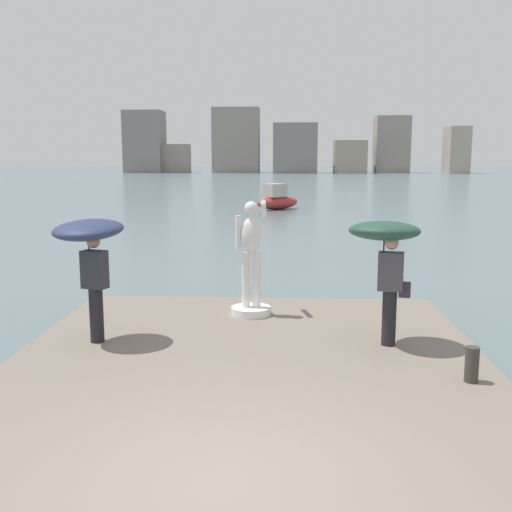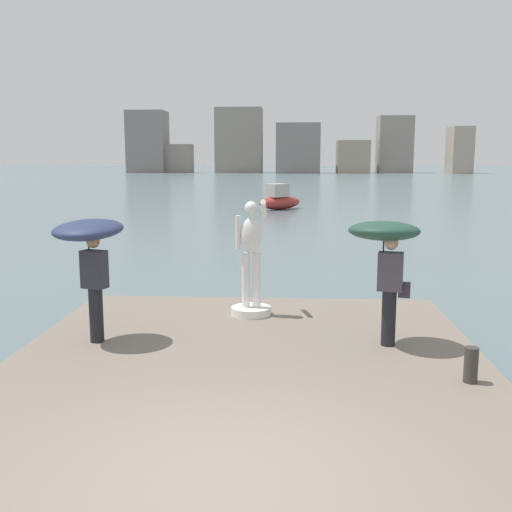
% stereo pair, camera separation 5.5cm
% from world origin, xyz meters
% --- Properties ---
extents(ground_plane, '(400.00, 400.00, 0.00)m').
position_xyz_m(ground_plane, '(0.00, 40.00, 0.00)').
color(ground_plane, slate).
extents(pier, '(7.06, 10.22, 0.40)m').
position_xyz_m(pier, '(0.00, 2.11, 0.20)').
color(pier, slate).
rests_on(pier, ground).
extents(statue_white_figure, '(0.75, 0.94, 2.16)m').
position_xyz_m(statue_white_figure, '(-0.10, 5.84, 1.24)').
color(statue_white_figure, white).
rests_on(statue_white_figure, pier).
extents(onlooker_left, '(1.42, 1.43, 1.99)m').
position_xyz_m(onlooker_left, '(-2.54, 4.08, 1.99)').
color(onlooker_left, black).
rests_on(onlooker_left, pier).
extents(onlooker_right, '(1.32, 1.33, 1.98)m').
position_xyz_m(onlooker_right, '(2.09, 4.15, 2.00)').
color(onlooker_right, black).
rests_on(onlooker_right, pier).
extents(mooring_bollard, '(0.18, 0.18, 0.48)m').
position_xyz_m(mooring_bollard, '(3.00, 2.56, 0.64)').
color(mooring_bollard, '#38332D').
rests_on(mooring_bollard, pier).
extents(boat_mid, '(3.28, 3.23, 1.65)m').
position_xyz_m(boat_mid, '(-0.11, 33.60, 0.61)').
color(boat_mid, '#9E2D28').
rests_on(boat_mid, ground).
extents(distant_skyline, '(72.14, 10.56, 13.72)m').
position_xyz_m(distant_skyline, '(-2.87, 125.57, 5.73)').
color(distant_skyline, gray).
rests_on(distant_skyline, ground).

